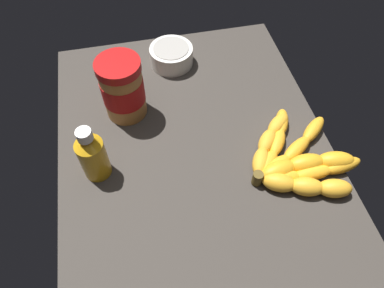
{
  "coord_description": "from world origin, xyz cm",
  "views": [
    {
      "loc": [
        -37.56,
        9.77,
        60.68
      ],
      "look_at": [
        1.97,
        1.11,
        4.49
      ],
      "focal_mm": 33.25,
      "sensor_mm": 36.0,
      "label": 1
    }
  ],
  "objects": [
    {
      "name": "small_bowl",
      "position": [
        30.83,
        0.23,
        2.45
      ],
      "size": [
        10.59,
        10.59,
        4.76
      ],
      "color": "silver",
      "rests_on": "ground_plane"
    },
    {
      "name": "banana_bunch",
      "position": [
        -4.36,
        -18.52,
        1.63
      ],
      "size": [
        23.96,
        22.57,
        3.77
      ],
      "color": "gold",
      "rests_on": "ground_plane"
    },
    {
      "name": "ground_plane",
      "position": [
        0.0,
        0.0,
        -2.28
      ],
      "size": [
        82.61,
        56.05,
        4.57
      ],
      "primitive_type": "cube",
      "color": "#38332D"
    },
    {
      "name": "peanut_butter_jar",
      "position": [
        17.3,
        12.67,
        7.03
      ],
      "size": [
        9.25,
        9.25,
        14.15
      ],
      "color": "#B27238",
      "rests_on": "ground_plane"
    },
    {
      "name": "honey_bottle",
      "position": [
        2.63,
        20.03,
        5.73
      ],
      "size": [
        5.3,
        5.3,
        12.84
      ],
      "color": "orange",
      "rests_on": "ground_plane"
    }
  ]
}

